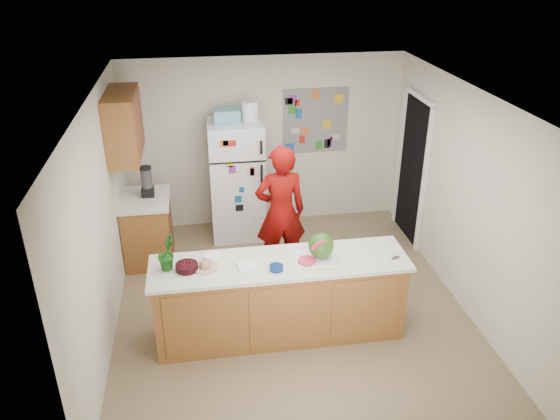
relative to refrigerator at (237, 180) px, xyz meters
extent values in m
cube|color=brown|center=(0.45, -1.88, -0.86)|extent=(4.00, 4.50, 0.02)
cube|color=beige|center=(0.45, 0.38, 0.40)|extent=(4.00, 0.02, 2.50)
cube|color=beige|center=(-1.56, -1.88, 0.40)|extent=(0.02, 4.50, 2.50)
cube|color=beige|center=(2.46, -1.88, 0.40)|extent=(0.02, 4.50, 2.50)
cube|color=white|center=(0.45, -1.88, 1.66)|extent=(4.00, 4.50, 0.02)
cube|color=black|center=(2.44, -0.43, 0.17)|extent=(0.03, 0.85, 2.04)
cube|color=brown|center=(0.25, -2.38, -0.41)|extent=(2.60, 0.62, 0.88)
cube|color=silver|center=(0.25, -2.38, 0.05)|extent=(2.68, 0.70, 0.04)
cube|color=brown|center=(-1.24, -0.53, -0.42)|extent=(0.60, 0.80, 0.86)
cube|color=silver|center=(-1.24, -0.53, 0.03)|extent=(0.64, 0.84, 0.04)
cube|color=brown|center=(-1.37, -0.58, 1.05)|extent=(0.35, 1.00, 0.80)
cube|color=silver|center=(0.00, 0.00, 0.00)|extent=(0.75, 0.70, 1.70)
cube|color=#5999B2|center=(-0.10, 0.00, 0.94)|extent=(0.35, 0.28, 0.18)
cube|color=slate|center=(1.20, 0.36, 0.70)|extent=(0.95, 0.01, 0.95)
imported|color=#730906|center=(0.45, -1.17, 0.02)|extent=(0.66, 0.46, 1.75)
cylinder|color=black|center=(-1.19, -0.47, 0.24)|extent=(0.14, 0.14, 0.38)
cube|color=white|center=(0.62, -2.39, 0.08)|extent=(0.46, 0.38, 0.01)
sphere|color=#1F5D14|center=(0.68, -2.37, 0.22)|extent=(0.27, 0.27, 0.27)
cylinder|color=#CF1543|center=(0.52, -2.44, 0.09)|extent=(0.17, 0.17, 0.02)
cylinder|color=black|center=(-0.70, -2.39, 0.11)|extent=(0.28, 0.28, 0.07)
cylinder|color=silver|center=(-0.43, -2.24, 0.10)|extent=(0.24, 0.24, 0.06)
cylinder|color=navy|center=(0.19, -2.53, 0.10)|extent=(0.17, 0.17, 0.05)
cylinder|color=beige|center=(-0.51, -2.38, 0.08)|extent=(0.35, 0.35, 0.02)
cube|color=silver|center=(-0.10, -2.41, 0.08)|extent=(0.22, 0.20, 0.02)
cube|color=slate|center=(1.45, -2.50, 0.08)|extent=(0.10, 0.07, 0.01)
imported|color=#1D4715|center=(-0.89, -2.33, 0.25)|extent=(0.22, 0.24, 0.37)
camera|label=1|loc=(-0.49, -7.12, 3.03)|focal=35.00mm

